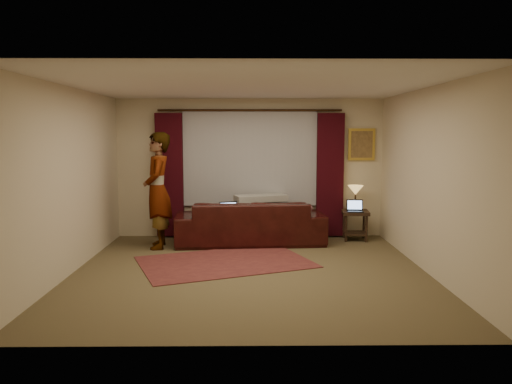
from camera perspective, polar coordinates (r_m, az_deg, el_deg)
floor at (r=7.19m, az=-0.70°, el=-9.11°), size 5.00×5.00×0.01m
ceiling at (r=6.95m, az=-0.73°, el=12.04°), size 5.00×5.00×0.02m
wall_back at (r=9.44m, az=-0.69°, el=2.73°), size 5.00×0.02×2.60m
wall_front at (r=4.46m, az=-0.76°, el=-1.73°), size 5.00×0.02×2.60m
wall_left at (r=7.39m, az=-20.50°, el=1.20°), size 0.02×5.00×2.60m
wall_right at (r=7.38m, az=19.09°, el=1.25°), size 0.02×5.00×2.60m
sheer_curtain at (r=9.37m, az=-0.70°, el=3.93°), size 2.50×0.05×1.80m
drape_left at (r=9.46m, az=-9.82°, el=1.91°), size 0.50×0.14×2.30m
drape_right at (r=9.46m, az=8.44°, el=1.94°), size 0.50×0.14×2.30m
curtain_rod at (r=9.32m, az=-0.70°, el=9.33°), size 0.04×0.04×3.40m
picture_frame at (r=9.62m, az=11.97°, el=5.35°), size 0.50×0.04×0.60m
sofa at (r=8.89m, az=-0.70°, el=-2.51°), size 2.70×1.32×1.06m
throw_blanket at (r=9.07m, az=0.55°, el=1.07°), size 1.00×0.64×0.11m
clothing_pile at (r=8.88m, az=5.00°, el=-1.90°), size 0.55×0.47×0.20m
laptop_sofa at (r=8.63m, az=-2.92°, el=-2.02°), size 0.42×0.44×0.23m
area_rug at (r=7.69m, az=-3.57°, el=-7.98°), size 2.92×2.45×0.01m
end_table at (r=9.38m, az=11.26°, el=-3.75°), size 0.51×0.51×0.55m
tiffany_lamp at (r=9.38m, az=11.28°, el=-0.65°), size 0.30×0.30×0.46m
laptop_table at (r=9.18m, az=11.28°, el=-1.58°), size 0.32×0.34×0.21m
person at (r=8.64m, az=-11.17°, el=0.17°), size 0.66×0.66×1.98m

